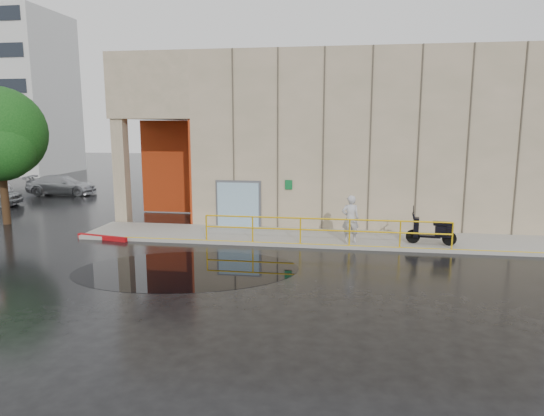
{
  "coord_description": "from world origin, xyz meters",
  "views": [
    {
      "loc": [
        5.01,
        -15.3,
        4.79
      ],
      "look_at": [
        2.2,
        3.0,
        1.55
      ],
      "focal_mm": 32.0,
      "sensor_mm": 36.0,
      "label": 1
    }
  ],
  "objects_px": {
    "red_curb": "(102,237)",
    "scooter": "(432,223)",
    "car_c": "(62,185)",
    "person": "(350,219)"
  },
  "relations": [
    {
      "from": "red_curb",
      "to": "scooter",
      "type": "bearing_deg",
      "value": 2.77
    },
    {
      "from": "person",
      "to": "scooter",
      "type": "distance_m",
      "value": 3.14
    },
    {
      "from": "scooter",
      "to": "red_curb",
      "type": "distance_m",
      "value": 13.41
    },
    {
      "from": "person",
      "to": "red_curb",
      "type": "relative_size",
      "value": 0.78
    },
    {
      "from": "scooter",
      "to": "car_c",
      "type": "relative_size",
      "value": 0.42
    },
    {
      "from": "red_curb",
      "to": "car_c",
      "type": "xyz_separation_m",
      "value": [
        -9.09,
        11.72,
        0.57
      ]
    },
    {
      "from": "scooter",
      "to": "car_c",
      "type": "bearing_deg",
      "value": 161.18
    },
    {
      "from": "person",
      "to": "scooter",
      "type": "xyz_separation_m",
      "value": [
        3.14,
        0.11,
        -0.1
      ]
    },
    {
      "from": "red_curb",
      "to": "car_c",
      "type": "bearing_deg",
      "value": 127.78
    },
    {
      "from": "red_curb",
      "to": "car_c",
      "type": "distance_m",
      "value": 14.84
    }
  ]
}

